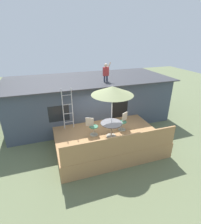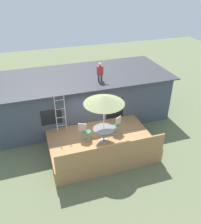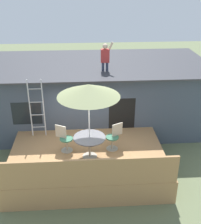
{
  "view_description": "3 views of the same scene",
  "coord_description": "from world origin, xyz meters",
  "px_view_note": "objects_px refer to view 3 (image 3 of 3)",
  "views": [
    {
      "loc": [
        -2.76,
        -7.06,
        5.41
      ],
      "look_at": [
        -0.1,
        0.85,
        1.67
      ],
      "focal_mm": 27.85,
      "sensor_mm": 36.0,
      "label": 1
    },
    {
      "loc": [
        -2.97,
        -9.09,
        8.1
      ],
      "look_at": [
        0.13,
        0.43,
        2.1
      ],
      "focal_mm": 37.68,
      "sensor_mm": 36.0,
      "label": 2
    },
    {
      "loc": [
        -0.1,
        -8.29,
        6.36
      ],
      "look_at": [
        0.48,
        0.47,
        2.07
      ],
      "focal_mm": 46.93,
      "sensor_mm": 36.0,
      "label": 3
    }
  ],
  "objects_px": {
    "patio_chair_left": "(64,139)",
    "patio_chair_right": "(114,137)",
    "step_ladder": "(37,109)",
    "patio_umbrella": "(89,90)",
    "person_figure": "(105,55)",
    "patio_table": "(90,141)"
  },
  "relations": [
    {
      "from": "patio_table",
      "to": "person_figure",
      "type": "height_order",
      "value": "person_figure"
    },
    {
      "from": "patio_chair_left",
      "to": "patio_chair_right",
      "type": "distance_m",
      "value": 1.67
    },
    {
      "from": "patio_chair_right",
      "to": "patio_chair_left",
      "type": "bearing_deg",
      "value": -27.95
    },
    {
      "from": "step_ladder",
      "to": "patio_chair_right",
      "type": "height_order",
      "value": "step_ladder"
    },
    {
      "from": "patio_umbrella",
      "to": "patio_chair_right",
      "type": "relative_size",
      "value": 2.76
    },
    {
      "from": "patio_table",
      "to": "step_ladder",
      "type": "relative_size",
      "value": 0.47
    },
    {
      "from": "patio_umbrella",
      "to": "person_figure",
      "type": "distance_m",
      "value": 2.9
    },
    {
      "from": "patio_chair_left",
      "to": "patio_chair_right",
      "type": "relative_size",
      "value": 1.0
    },
    {
      "from": "patio_chair_left",
      "to": "patio_chair_right",
      "type": "xyz_separation_m",
      "value": [
        1.67,
        0.01,
        0.0
      ]
    },
    {
      "from": "patio_table",
      "to": "patio_umbrella",
      "type": "height_order",
      "value": "patio_umbrella"
    },
    {
      "from": "person_figure",
      "to": "patio_chair_right",
      "type": "distance_m",
      "value": 3.2
    },
    {
      "from": "person_figure",
      "to": "patio_chair_left",
      "type": "height_order",
      "value": "person_figure"
    },
    {
      "from": "step_ladder",
      "to": "patio_chair_left",
      "type": "height_order",
      "value": "step_ladder"
    },
    {
      "from": "patio_table",
      "to": "person_figure",
      "type": "distance_m",
      "value": 3.54
    },
    {
      "from": "patio_umbrella",
      "to": "person_figure",
      "type": "xyz_separation_m",
      "value": [
        0.72,
        2.79,
        0.3
      ]
    },
    {
      "from": "patio_table",
      "to": "patio_chair_left",
      "type": "distance_m",
      "value": 0.95
    },
    {
      "from": "person_figure",
      "to": "step_ladder",
      "type": "bearing_deg",
      "value": -153.34
    },
    {
      "from": "patio_umbrella",
      "to": "person_figure",
      "type": "relative_size",
      "value": 2.29
    },
    {
      "from": "patio_umbrella",
      "to": "patio_chair_right",
      "type": "bearing_deg",
      "value": 28.28
    },
    {
      "from": "step_ladder",
      "to": "patio_chair_left",
      "type": "bearing_deg",
      "value": -47.03
    },
    {
      "from": "step_ladder",
      "to": "patio_table",
      "type": "bearing_deg",
      "value": -39.66
    },
    {
      "from": "step_ladder",
      "to": "patio_chair_right",
      "type": "bearing_deg",
      "value": -21.6
    }
  ]
}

